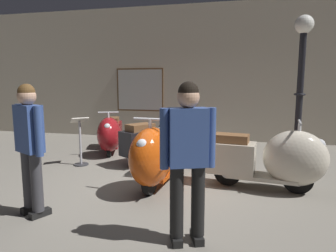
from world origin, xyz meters
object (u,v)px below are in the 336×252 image
object	(u,v)px
visitor_0	(30,141)
info_stanchion	(80,146)
visitor_1	(188,152)
scooter_0	(110,134)
scooter_3	(274,159)
lamppost	(300,85)
scooter_1	(165,137)
scooter_2	(158,155)

from	to	relation	value
visitor_0	info_stanchion	world-z (taller)	visitor_0
visitor_1	scooter_0	bearing A→B (deg)	13.31
visitor_0	scooter_0	bearing A→B (deg)	33.57
scooter_3	visitor_0	size ratio (longest dim) A/B	1.12
lamppost	visitor_0	size ratio (longest dim) A/B	1.69
scooter_1	visitor_0	world-z (taller)	visitor_0
lamppost	info_stanchion	world-z (taller)	lamppost
scooter_1	scooter_3	distance (m)	2.46
lamppost	scooter_0	bearing A→B (deg)	168.83
scooter_3	visitor_1	size ratio (longest dim) A/B	1.10
scooter_2	info_stanchion	size ratio (longest dim) A/B	1.96
lamppost	visitor_1	xyz separation A→B (m)	(-1.48, -2.68, -0.63)
info_stanchion	scooter_1	bearing A→B (deg)	27.42
scooter_3	visitor_0	bearing A→B (deg)	-144.50
info_stanchion	visitor_1	bearing A→B (deg)	-43.38
visitor_1	info_stanchion	bearing A→B (deg)	25.46
lamppost	scooter_3	bearing A→B (deg)	-117.02
scooter_1	visitor_1	size ratio (longest dim) A/B	1.06
visitor_0	scooter_3	bearing A→B (deg)	-35.89
scooter_0	scooter_3	distance (m)	3.76
scooter_2	info_stanchion	bearing A→B (deg)	-109.77
visitor_1	info_stanchion	size ratio (longest dim) A/B	1.71
lamppost	visitor_0	distance (m)	4.27
scooter_0	visitor_0	world-z (taller)	visitor_0
lamppost	info_stanchion	distance (m)	4.18
lamppost	visitor_0	bearing A→B (deg)	-144.24
lamppost	visitor_1	bearing A→B (deg)	-118.84
scooter_0	info_stanchion	world-z (taller)	scooter_0
scooter_2	scooter_1	bearing A→B (deg)	-164.95
scooter_3	visitor_1	world-z (taller)	visitor_1
scooter_0	scooter_1	world-z (taller)	scooter_1
visitor_1	scooter_2	bearing A→B (deg)	3.72
info_stanchion	scooter_0	bearing A→B (deg)	81.05
scooter_1	scooter_2	size ratio (longest dim) A/B	0.92
scooter_0	info_stanchion	size ratio (longest dim) A/B	1.76
lamppost	info_stanchion	bearing A→B (deg)	-175.80
scooter_2	scooter_3	world-z (taller)	scooter_2
scooter_0	scooter_1	bearing A→B (deg)	61.08
scooter_1	scooter_2	distance (m)	1.65
scooter_2	info_stanchion	xyz separation A→B (m)	(-1.81, 0.83, -0.12)
scooter_0	visitor_1	bearing A→B (deg)	16.53
scooter_0	lamppost	world-z (taller)	lamppost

